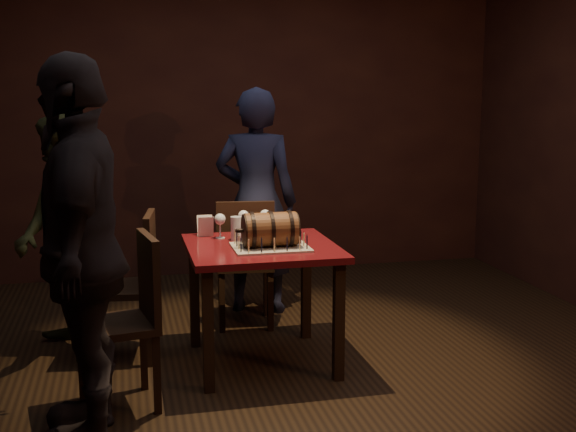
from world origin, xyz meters
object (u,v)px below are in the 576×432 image
Objects in this scene: wine_glass_left at (220,220)px; wine_glass_right at (265,216)px; pub_table at (262,262)px; person_left_front at (81,252)px; barrel_cake at (270,229)px; chair_left_rear at (135,278)px; chair_back at (245,256)px; person_back at (256,201)px; chair_left_front at (131,311)px; wine_glass_mid at (244,217)px; pint_of_ale at (236,229)px; person_left_rear at (67,236)px.

wine_glass_right is at bearing 15.16° from wine_glass_left.
pub_table is 0.48× the size of person_left_front.
barrel_cake is 0.94m from chair_left_rear.
chair_back and chair_left_rear have the same top height.
chair_left_rear is 0.55× the size of person_back.
chair_left_front is (-0.03, -0.70, 0.00)m from chair_left_rear.
chair_left_rear is at bearing 169.64° from person_left_front.
chair_left_front is 0.55× the size of person_back.
person_back reaches higher than chair_left_front.
wine_glass_mid is at bearing 46.47° from chair_left_front.
wine_glass_right is 1.07× the size of pint_of_ale.
chair_back is 0.55× the size of person_back.
chair_left_front is 0.60× the size of person_left_rear.
person_back reaches higher than barrel_cake.
person_back is (0.17, 1.08, 0.21)m from pub_table.
wine_glass_left is 1.00× the size of wine_glass_mid.
wine_glass_left and wine_glass_right have the same top height.
wine_glass_right is (0.14, -0.01, 0.00)m from wine_glass_mid.
wine_glass_right is at bearing -77.28° from chair_back.
chair_left_rear is 1.14m from person_left_front.
pub_table is 0.53× the size of person_back.
wine_glass_left is at bearing 85.33° from person_back.
barrel_cake is 0.20× the size of person_left_front.
chair_back is at bearing 79.23° from wine_glass_mid.
chair_back is (-0.02, 0.78, -0.34)m from barrel_cake.
wine_glass_right is 0.17× the size of chair_left_rear.
wine_glass_mid is 1.12m from person_left_rear.
person_left_front is (-1.18, -1.85, 0.08)m from person_back.
person_back is at bearing 83.51° from barrel_cake.
person_left_front is at bearing -123.63° from chair_left_front.
wine_glass_mid is 1.47m from person_left_front.
barrel_cake reaches higher than wine_glass_left.
person_left_rear is at bearing 160.79° from pub_table.
chair_back is 0.54m from person_back.
wine_glass_mid is 1.07× the size of pint_of_ale.
person_back reaches higher than pint_of_ale.
wine_glass_right reaches higher than pub_table.
chair_left_front is (-0.79, -0.44, -0.12)m from pub_table.
barrel_cake is at bearing -54.08° from wine_glass_left.
wine_glass_right is 0.10× the size of person_left_rear.
person_left_rear is (-1.33, -0.67, -0.07)m from person_back.
chair_left_front reaches higher than wine_glass_right.
wine_glass_mid is 0.14m from wine_glass_right.
pub_table is 5.59× the size of wine_glass_right.
pint_of_ale is 0.96m from chair_left_front.
barrel_cake is 0.40× the size of chair_left_rear.
wine_glass_mid is at bearing 142.70° from person_left_front.
wine_glass_right is at bearing -2.52° from wine_glass_mid.
pub_table is at bearing -105.04° from wine_glass_right.
barrel_cake reaches higher than chair_left_front.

